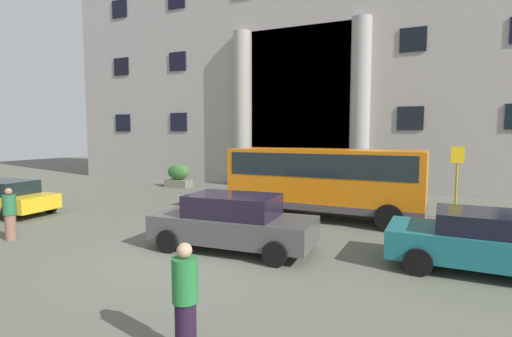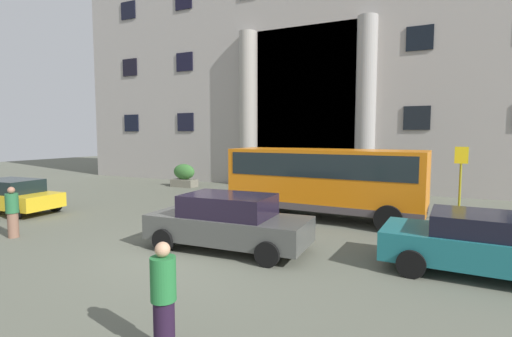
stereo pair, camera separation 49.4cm
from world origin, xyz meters
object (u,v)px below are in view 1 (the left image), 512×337
motorcycle_far_end (487,236)px  pedestrian_child_trailing (185,300)px  orange_minibus (324,177)px  bus_stop_sign (457,175)px  hedge_planter_far_west (178,176)px  hedge_planter_west (375,186)px  hedge_planter_entrance_left (266,177)px  white_taxi_kerbside (233,222)px  pedestrian_woman_with_bag (10,214)px  parked_sedan_far (5,197)px  parked_hatchback_near (496,242)px

motorcycle_far_end → pedestrian_child_trailing: size_ratio=1.18×
orange_minibus → bus_stop_sign: (4.52, 1.60, 0.11)m
pedestrian_child_trailing → hedge_planter_far_west: bearing=-94.3°
bus_stop_sign → hedge_planter_west: (-3.18, 3.31, -0.97)m
hedge_planter_entrance_left → motorcycle_far_end: bearing=-39.3°
white_taxi_kerbside → pedestrian_woman_with_bag: size_ratio=2.87×
pedestrian_woman_with_bag → bus_stop_sign: bearing=-103.9°
orange_minibus → hedge_planter_far_west: size_ratio=4.78×
hedge_planter_entrance_left → pedestrian_woman_with_bag: bearing=-105.9°
hedge_planter_far_west → white_taxi_kerbside: (8.65, -9.79, 0.10)m
bus_stop_sign → parked_sedan_far: bus_stop_sign is taller
orange_minibus → hedge_planter_west: bearing=77.1°
parked_hatchback_near → bus_stop_sign: bearing=96.3°
orange_minibus → pedestrian_woman_with_bag: size_ratio=4.58×
orange_minibus → white_taxi_kerbside: (-1.33, -4.89, -0.79)m
hedge_planter_west → hedge_planter_far_west: (-11.33, -0.01, -0.03)m
hedge_planter_entrance_left → motorcycle_far_end: (9.43, -7.71, -0.36)m
orange_minibus → motorcycle_far_end: orange_minibus is taller
pedestrian_child_trailing → hedge_planter_entrance_left: bearing=-111.8°
parked_sedan_far → parked_hatchback_near: (16.55, 0.26, 0.03)m
bus_stop_sign → hedge_planter_west: bearing=133.9°
motorcycle_far_end → parked_hatchback_near: bearing=-77.8°
pedestrian_woman_with_bag → motorcycle_far_end: bearing=-119.6°
hedge_planter_far_west → pedestrian_child_trailing: size_ratio=0.91×
orange_minibus → bus_stop_sign: 4.79m
hedge_planter_west → motorcycle_far_end: bearing=-63.9°
pedestrian_child_trailing → hedge_planter_west: bearing=-133.6°
white_taxi_kerbside → parked_sedan_far: 10.33m
orange_minibus → hedge_planter_far_west: 11.16m
white_taxi_kerbside → hedge_planter_entrance_left: bearing=104.9°
motorcycle_far_end → pedestrian_woman_with_bag: (-12.81, -4.19, 0.32)m
motorcycle_far_end → pedestrian_child_trailing: 8.53m
parked_sedan_far → motorcycle_far_end: bearing=4.1°
orange_minibus → hedge_planter_west: (1.34, 4.91, -0.86)m
hedge_planter_entrance_left → white_taxi_kerbside: hedge_planter_entrance_left is taller
white_taxi_kerbside → pedestrian_child_trailing: pedestrian_child_trailing is taller
bus_stop_sign → white_taxi_kerbside: 8.79m
orange_minibus → pedestrian_woman_with_bag: bearing=-137.2°
hedge_planter_entrance_left → pedestrian_woman_with_bag: 12.37m
parked_hatchback_near → pedestrian_woman_with_bag: (-12.74, -2.57, 0.06)m
parked_hatchback_near → pedestrian_woman_with_bag: 12.99m
hedge_planter_far_west → motorcycle_far_end: bearing=-26.3°
hedge_planter_west → pedestrian_child_trailing: size_ratio=0.95×
hedge_planter_entrance_left → white_taxi_kerbside: size_ratio=0.45×
hedge_planter_far_west → parked_sedan_far: hedge_planter_far_west is taller
orange_minibus → bus_stop_sign: size_ratio=2.64×
bus_stop_sign → parked_sedan_far: (-16.17, -5.97, -0.98)m
hedge_planter_entrance_left → pedestrian_child_trailing: 15.61m
parked_hatchback_near → pedestrian_woman_with_bag: bearing=-166.0°
parked_hatchback_near → orange_minibus: bearing=142.5°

